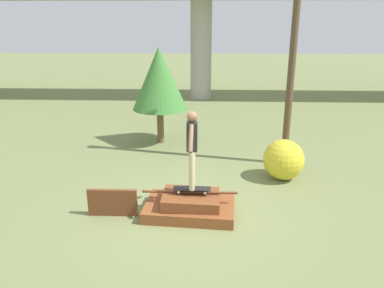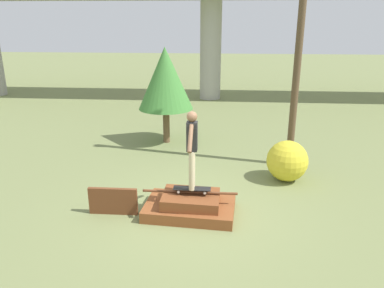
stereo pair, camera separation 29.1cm
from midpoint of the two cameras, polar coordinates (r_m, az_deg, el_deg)
The scene contains 9 objects.
ground_plane at distance 8.48m, azimuth 0.67°, elevation -10.48°, with size 80.00×80.00×0.00m, color olive.
scrap_pile at distance 8.37m, azimuth 0.73°, elevation -9.34°, with size 2.08×1.40×0.54m.
scrap_plank_loose at distance 8.46m, azimuth -10.96°, elevation -8.56°, with size 1.08×0.09×0.62m.
skateboard at distance 8.16m, azimuth 1.03°, elevation -6.82°, with size 0.82×0.24×0.09m.
skater at distance 7.78m, azimuth 1.07°, elevation -0.13°, with size 0.22×1.12×1.71m.
highway_overpass at distance 20.10m, azimuth 3.41°, elevation 20.66°, with size 44.00×3.28×5.64m.
utility_pole at distance 10.77m, azimuth 17.12°, elevation 17.76°, with size 1.30×0.20×7.97m.
tree_behind_left at distance 12.65m, azimuth -3.42°, elevation 9.90°, with size 1.84×1.84×3.26m.
bush_yellow_flowering at distance 10.25m, azimuth 15.10°, elevation -2.51°, with size 1.09×1.09×1.09m.
Camera 2 is at (0.64, -7.39, 4.12)m, focal length 35.00 mm.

